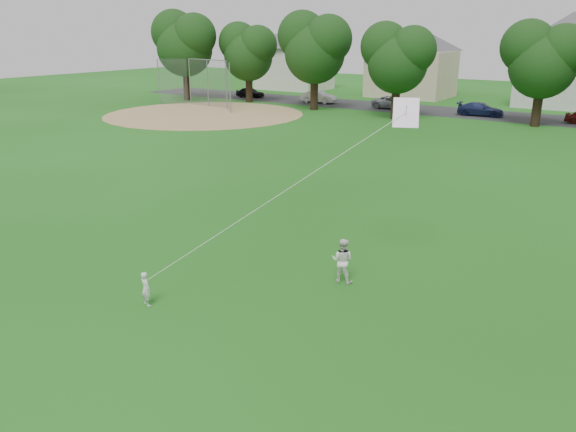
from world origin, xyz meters
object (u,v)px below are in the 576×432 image
Objects in this scene: toddler at (146,289)px; baseball_backstop at (204,84)px; kite at (281,194)px; older_boy at (342,261)px.

toddler is 0.10× the size of baseball_backstop.
kite is 42.15m from baseball_backstop.
baseball_backstop reaches higher than older_boy.
kite is 0.87× the size of baseball_backstop.
older_boy is 2.83m from kite.
kite is at bearing -111.35° from toddler.
toddler is 0.11× the size of kite.
older_boy is (3.76, 4.37, 0.20)m from toddler.
toddler is at bearing -125.74° from kite.
baseball_backstop is (-29.82, 29.78, -0.57)m from kite.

